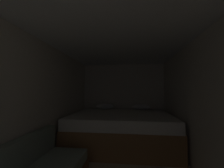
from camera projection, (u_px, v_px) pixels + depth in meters
name	position (u px, v px, depth m)	size (l,w,h in m)	color
wall_back	(123.00, 98.00, 4.52)	(2.55, 0.05, 2.11)	beige
wall_left	(34.00, 106.00, 2.23)	(0.05, 4.86, 2.11)	beige
wall_right	(209.00, 108.00, 1.93)	(0.05, 4.86, 2.11)	beige
ceiling_slab	(115.00, 33.00, 2.13)	(2.55, 4.86, 0.05)	white
bed	(121.00, 129.00, 3.51)	(2.33, 1.84, 0.91)	olive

